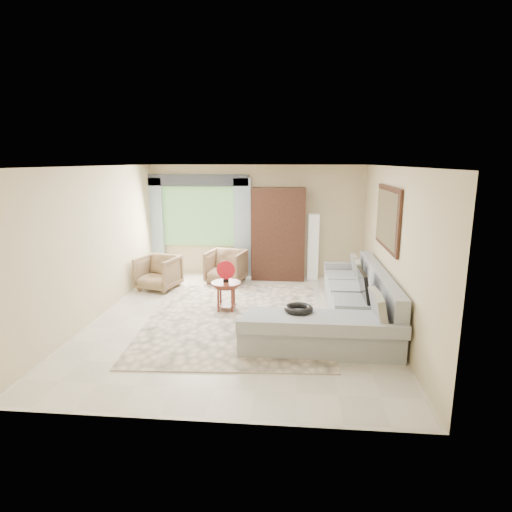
# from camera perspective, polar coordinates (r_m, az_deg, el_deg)

# --- Properties ---
(ground) EXTENTS (6.00, 6.00, 0.00)m
(ground) POSITION_cam_1_polar(r_m,az_deg,el_deg) (7.50, -2.17, -8.40)
(ground) COLOR silver
(ground) RESTS_ON ground
(area_rug) EXTENTS (3.22, 4.17, 0.02)m
(area_rug) POSITION_cam_1_polar(r_m,az_deg,el_deg) (7.56, -2.63, -8.17)
(area_rug) COLOR #FBE0C6
(area_rug) RESTS_ON ground
(sectional_sofa) EXTENTS (2.30, 3.46, 0.90)m
(sectional_sofa) POSITION_cam_1_polar(r_m,az_deg,el_deg) (7.23, 11.89, -7.09)
(sectional_sofa) COLOR #A6AAAF
(sectional_sofa) RESTS_ON ground
(tv_screen) EXTENTS (0.14, 0.74, 0.48)m
(tv_screen) POSITION_cam_1_polar(r_m,az_deg,el_deg) (7.13, 14.19, -3.82)
(tv_screen) COLOR black
(tv_screen) RESTS_ON sectional_sofa
(garden_hose) EXTENTS (0.43, 0.43, 0.09)m
(garden_hose) POSITION_cam_1_polar(r_m,az_deg,el_deg) (6.40, 5.71, -7.01)
(garden_hose) COLOR black
(garden_hose) RESTS_ON sectional_sofa
(coffee_table) EXTENTS (0.54, 0.54, 0.54)m
(coffee_table) POSITION_cam_1_polar(r_m,az_deg,el_deg) (7.82, -3.99, -5.33)
(coffee_table) COLOR #502015
(coffee_table) RESTS_ON ground
(red_disc) EXTENTS (0.34, 0.05, 0.34)m
(red_disc) POSITION_cam_1_polar(r_m,az_deg,el_deg) (7.69, -4.05, -1.87)
(red_disc) COLOR red
(red_disc) RESTS_ON coffee_table
(armchair_left) EXTENTS (0.94, 0.96, 0.72)m
(armchair_left) POSITION_cam_1_polar(r_m,az_deg,el_deg) (9.32, -12.89, -2.19)
(armchair_left) COLOR #896A4A
(armchair_left) RESTS_ON ground
(armchair_right) EXTENTS (0.94, 0.96, 0.74)m
(armchair_right) POSITION_cam_1_polar(r_m,az_deg,el_deg) (9.59, -4.01, -1.43)
(armchair_right) COLOR olive
(armchair_right) RESTS_ON ground
(potted_plant) EXTENTS (0.52, 0.47, 0.48)m
(potted_plant) POSITION_cam_1_polar(r_m,az_deg,el_deg) (10.25, -13.13, -1.55)
(potted_plant) COLOR #999999
(potted_plant) RESTS_ON ground
(armoire) EXTENTS (1.20, 0.55, 2.10)m
(armoire) POSITION_cam_1_polar(r_m,az_deg,el_deg) (9.81, 3.01, 2.97)
(armoire) COLOR black
(armoire) RESTS_ON ground
(floor_lamp) EXTENTS (0.24, 0.24, 1.50)m
(floor_lamp) POSITION_cam_1_polar(r_m,az_deg,el_deg) (9.93, 7.62, 1.23)
(floor_lamp) COLOR silver
(floor_lamp) RESTS_ON ground
(window) EXTENTS (1.80, 0.04, 1.40)m
(window) POSITION_cam_1_polar(r_m,az_deg,el_deg) (10.25, -7.63, 5.27)
(window) COLOR #669E59
(window) RESTS_ON wall_back
(curtain_left) EXTENTS (0.40, 0.08, 2.30)m
(curtain_left) POSITION_cam_1_polar(r_m,az_deg,el_deg) (10.48, -13.32, 3.82)
(curtain_left) COLOR #9EB7CC
(curtain_left) RESTS_ON ground
(curtain_right) EXTENTS (0.40, 0.08, 2.30)m
(curtain_right) POSITION_cam_1_polar(r_m,az_deg,el_deg) (10.02, -1.82, 3.76)
(curtain_right) COLOR #9EB7CC
(curtain_right) RESTS_ON ground
(valance) EXTENTS (2.40, 0.12, 0.26)m
(valance) POSITION_cam_1_polar(r_m,az_deg,el_deg) (10.11, -7.86, 10.00)
(valance) COLOR #1E232D
(valance) RESTS_ON wall_back
(wall_mirror) EXTENTS (0.05, 1.70, 1.05)m
(wall_mirror) POSITION_cam_1_polar(r_m,az_deg,el_deg) (7.52, 17.11, 4.88)
(wall_mirror) COLOR black
(wall_mirror) RESTS_ON wall_right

